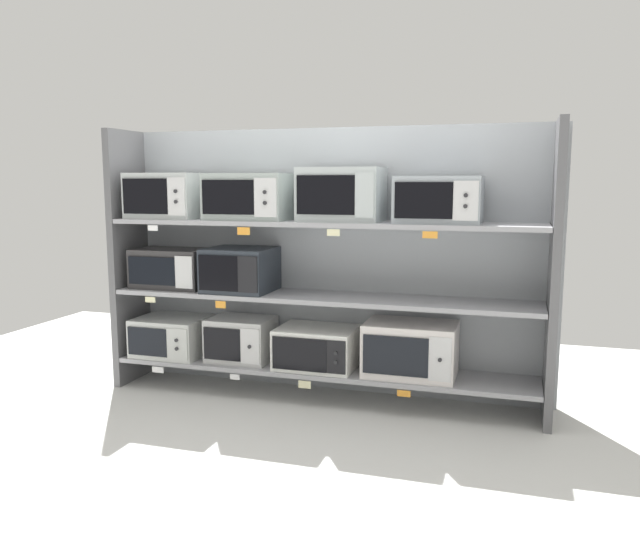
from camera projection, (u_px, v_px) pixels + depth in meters
ground at (263, 460)px, 3.35m from camera, size 6.80×6.00×0.02m
back_panel at (330, 261)px, 4.38m from camera, size 3.00×0.04×1.79m
upright_left at (129, 258)px, 4.58m from camera, size 0.05×0.43×1.79m
upright_right at (554, 275)px, 3.74m from camera, size 0.05×0.43×1.79m
shelf_0 at (320, 369)px, 4.27m from camera, size 2.80×0.43×0.03m
microwave_0 at (172, 336)px, 4.56m from camera, size 0.48×0.43×0.27m
microwave_1 at (241, 339)px, 4.41m from camera, size 0.43×0.35×0.30m
microwave_2 at (317, 347)px, 4.25m from camera, size 0.51×0.42×0.27m
microwave_3 at (411, 349)px, 4.06m from camera, size 0.57×0.40×0.34m
price_tag_0 at (158, 370)px, 4.39m from camera, size 0.09×0.00×0.04m
price_tag_1 at (235, 377)px, 4.22m from camera, size 0.07×0.00×0.04m
price_tag_2 at (305, 385)px, 4.08m from camera, size 0.08×0.00×0.05m
price_tag_3 at (404, 394)px, 3.89m from camera, size 0.08×0.00×0.04m
shelf_1 at (320, 297)px, 4.19m from camera, size 2.80×0.43×0.03m
microwave_4 at (172, 268)px, 4.49m from camera, size 0.52×0.34×0.27m
microwave_5 at (240, 270)px, 4.33m from camera, size 0.44×0.42×0.29m
price_tag_4 at (150, 300)px, 4.33m from camera, size 0.08×0.00×0.04m
price_tag_5 at (221, 305)px, 4.17m from camera, size 0.07×0.00×0.05m
shelf_2 at (320, 223)px, 4.12m from camera, size 2.80×0.43×0.03m
microwave_6 at (168, 196)px, 4.41m from camera, size 0.49×0.39×0.31m
microwave_7 at (250, 197)px, 4.24m from camera, size 0.54×0.40×0.30m
microwave_8 at (341, 195)px, 4.05m from camera, size 0.52×0.35×0.34m
microwave_9 at (439, 200)px, 3.87m from camera, size 0.51×0.39×0.28m
price_tag_6 at (153, 228)px, 4.24m from camera, size 0.07×0.00×0.04m
price_tag_7 at (244, 231)px, 4.05m from camera, size 0.09×0.00×0.05m
price_tag_8 at (333, 233)px, 3.88m from camera, size 0.08×0.00×0.04m
price_tag_9 at (430, 235)px, 3.71m from camera, size 0.09×0.00×0.04m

